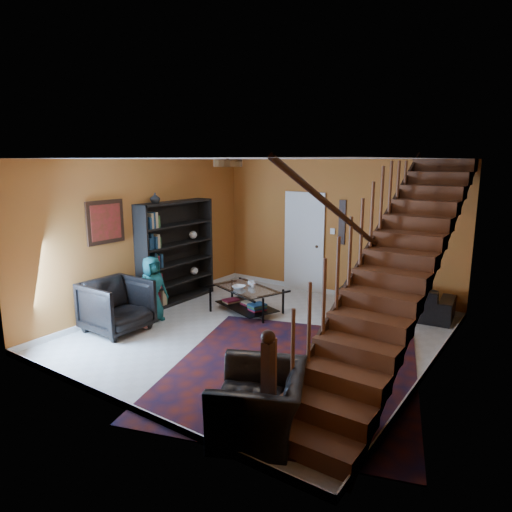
{
  "coord_description": "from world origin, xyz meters",
  "views": [
    {
      "loc": [
        3.89,
        -5.79,
        2.78
      ],
      "look_at": [
        -0.36,
        0.4,
        1.2
      ],
      "focal_mm": 32.0,
      "sensor_mm": 36.0,
      "label": 1
    }
  ],
  "objects_px": {
    "sofa": "(395,298)",
    "coffee_table": "(246,298)",
    "armchair_right": "(259,403)",
    "armchair_left": "(117,306)",
    "bookshelf": "(177,254)"
  },
  "relations": [
    {
      "from": "sofa",
      "to": "coffee_table",
      "type": "bearing_deg",
      "value": 27.97
    },
    {
      "from": "sofa",
      "to": "armchair_left",
      "type": "xyz_separation_m",
      "value": [
        -3.5,
        -3.48,
        0.14
      ]
    },
    {
      "from": "bookshelf",
      "to": "armchair_right",
      "type": "distance_m",
      "value": 4.87
    },
    {
      "from": "armchair_right",
      "to": "coffee_table",
      "type": "height_order",
      "value": "armchair_right"
    },
    {
      "from": "armchair_left",
      "to": "armchair_right",
      "type": "distance_m",
      "value": 3.71
    },
    {
      "from": "armchair_left",
      "to": "armchair_right",
      "type": "bearing_deg",
      "value": -106.2
    },
    {
      "from": "coffee_table",
      "to": "armchair_right",
      "type": "bearing_deg",
      "value": -52.39
    },
    {
      "from": "sofa",
      "to": "armchair_right",
      "type": "xyz_separation_m",
      "value": [
        0.05,
        -4.55,
        0.05
      ]
    },
    {
      "from": "bookshelf",
      "to": "armchair_right",
      "type": "bearing_deg",
      "value": -36.12
    },
    {
      "from": "sofa",
      "to": "coffee_table",
      "type": "height_order",
      "value": "sofa"
    },
    {
      "from": "bookshelf",
      "to": "armchair_left",
      "type": "height_order",
      "value": "bookshelf"
    },
    {
      "from": "sofa",
      "to": "armchair_right",
      "type": "height_order",
      "value": "armchair_right"
    },
    {
      "from": "sofa",
      "to": "armchair_left",
      "type": "relative_size",
      "value": 2.11
    },
    {
      "from": "bookshelf",
      "to": "armchair_right",
      "type": "height_order",
      "value": "bookshelf"
    },
    {
      "from": "bookshelf",
      "to": "coffee_table",
      "type": "distance_m",
      "value": 1.73
    }
  ]
}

